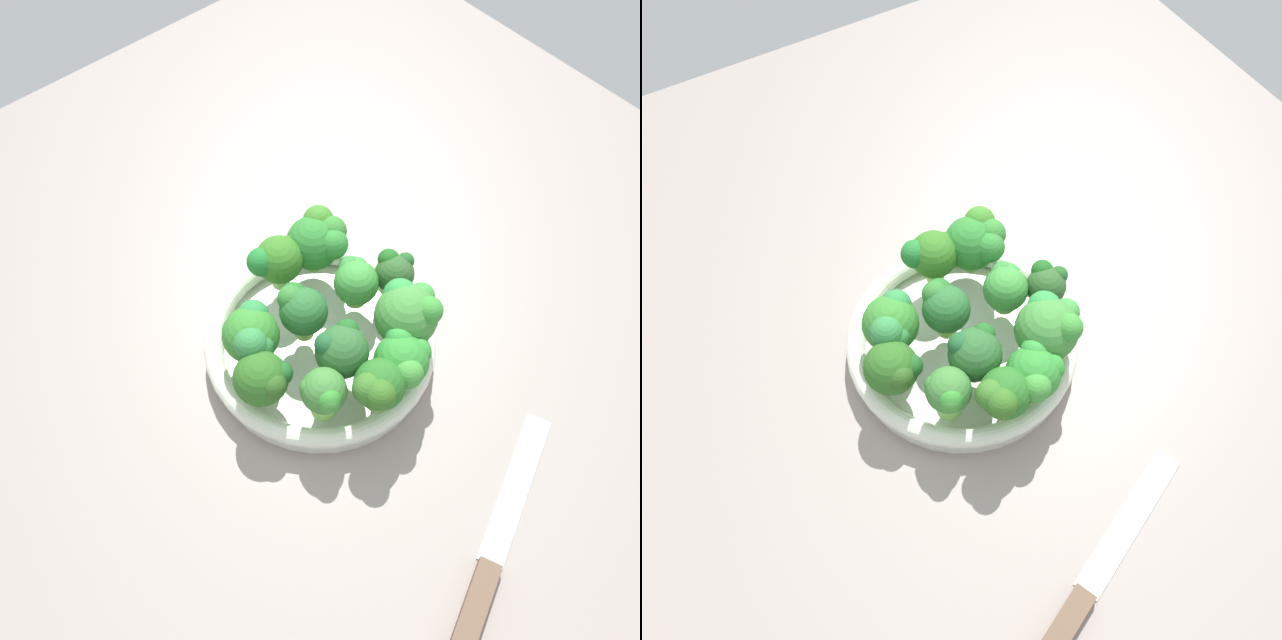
% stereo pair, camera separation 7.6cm
% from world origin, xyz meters
% --- Properties ---
extents(ground_plane, '(1.30, 1.30, 0.03)m').
position_xyz_m(ground_plane, '(0.00, 0.00, -0.01)').
color(ground_plane, gray).
extents(bowl, '(0.26, 0.26, 0.04)m').
position_xyz_m(bowl, '(-0.04, -0.04, 0.02)').
color(bowl, silver).
rests_on(bowl, ground_plane).
extents(broccoli_floret_0, '(0.05, 0.06, 0.06)m').
position_xyz_m(broccoli_floret_0, '(-0.10, -0.05, 0.07)').
color(broccoli_floret_0, '#7FB75F').
rests_on(broccoli_floret_0, bowl).
extents(broccoli_floret_1, '(0.05, 0.05, 0.07)m').
position_xyz_m(broccoli_floret_1, '(0.02, 0.03, 0.08)').
color(broccoli_floret_1, '#76C150').
rests_on(broccoli_floret_1, bowl).
extents(broccoli_floret_2, '(0.07, 0.05, 0.07)m').
position_xyz_m(broccoli_floret_2, '(-0.04, -0.12, 0.08)').
color(broccoli_floret_2, '#98D565').
rests_on(broccoli_floret_2, bowl).
extents(broccoli_floret_3, '(0.08, 0.07, 0.08)m').
position_xyz_m(broccoli_floret_3, '(-0.10, 0.02, 0.09)').
color(broccoli_floret_3, '#89C34D').
rests_on(broccoli_floret_3, bowl).
extents(broccoli_floret_4, '(0.06, 0.06, 0.07)m').
position_xyz_m(broccoli_floret_4, '(0.03, -0.07, 0.08)').
color(broccoli_floret_4, '#9AD473').
rests_on(broccoli_floret_4, bowl).
extents(broccoli_floret_5, '(0.06, 0.06, 0.07)m').
position_xyz_m(broccoli_floret_5, '(-0.02, 0.01, 0.08)').
color(broccoli_floret_5, '#96C85D').
rests_on(broccoli_floret_5, bowl).
extents(broccoli_floret_6, '(0.05, 0.06, 0.07)m').
position_xyz_m(broccoli_floret_6, '(-0.02, -0.06, 0.08)').
color(broccoli_floret_6, '#83B84E').
rests_on(broccoli_floret_6, bowl).
extents(broccoli_floret_7, '(0.05, 0.05, 0.05)m').
position_xyz_m(broccoli_floret_7, '(-0.14, -0.03, 0.07)').
color(broccoli_floret_7, '#95C359').
rests_on(broccoli_floret_7, bowl).
extents(broccoli_floret_8, '(0.06, 0.06, 0.06)m').
position_xyz_m(broccoli_floret_8, '(0.06, -0.02, 0.07)').
color(broccoli_floret_8, '#92CC67').
rests_on(broccoli_floret_8, bowl).
extents(broccoli_floret_9, '(0.06, 0.06, 0.07)m').
position_xyz_m(broccoli_floret_9, '(-0.02, 0.06, 0.08)').
color(broccoli_floret_9, '#82BE4C').
rests_on(broccoli_floret_9, bowl).
extents(broccoli_floret_10, '(0.07, 0.07, 0.07)m').
position_xyz_m(broccoli_floret_10, '(-0.10, -0.11, 0.08)').
color(broccoli_floret_10, '#85B65E').
rests_on(broccoli_floret_10, bowl).
extents(broccoli_floret_11, '(0.06, 0.06, 0.06)m').
position_xyz_m(broccoli_floret_11, '(-0.07, 0.06, 0.08)').
color(broccoli_floret_11, '#8ACB61').
rests_on(broccoli_floret_11, bowl).
extents(knife, '(0.25, 0.13, 0.01)m').
position_xyz_m(knife, '(-0.00, 0.25, 0.01)').
color(knife, silver).
rests_on(knife, ground_plane).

